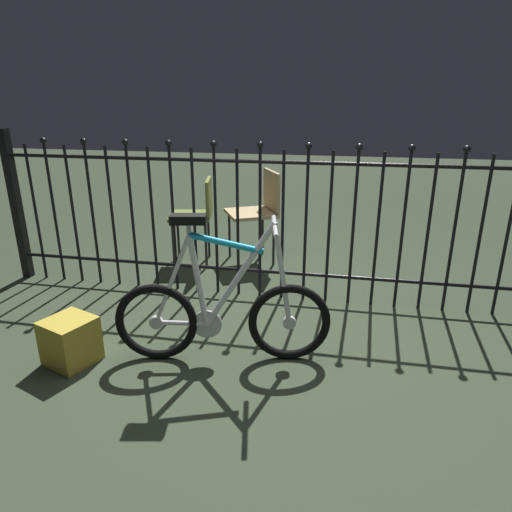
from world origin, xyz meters
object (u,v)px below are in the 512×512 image
Objects in this scene: chair_olive at (198,211)px; display_crate at (70,341)px; chair_tan at (259,206)px; bicycle at (222,313)px.

display_crate is (-0.22, -1.82, -0.37)m from chair_olive.
chair_olive is 1.87m from display_crate.
chair_tan reaches higher than display_crate.
chair_tan is at bearing 93.62° from bicycle.
chair_tan is (-0.11, 1.78, 0.23)m from bicycle.
chair_olive is at bearing 112.50° from bicycle.
bicycle reaches higher than chair_olive.
chair_olive is at bearing 83.01° from display_crate.
bicycle is 0.93m from display_crate.
bicycle is 4.54× the size of display_crate.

